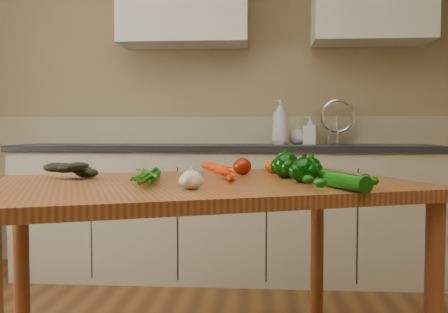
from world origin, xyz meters
name	(u,v)px	position (x,y,z in m)	size (l,w,h in m)	color
room	(103,41)	(0.00, 0.17, 1.25)	(4.04, 5.04, 2.64)	brown
counter_run	(227,209)	(0.21, 2.19, 0.46)	(2.84, 0.64, 1.14)	#B7B298
table	(206,205)	(0.24, 0.65, 0.72)	(1.76, 1.45, 0.81)	#9B582D
soap_bottle_a	(281,122)	(0.58, 2.29, 1.06)	(0.12, 0.12, 0.32)	silver
soap_bottle_b	(310,130)	(0.79, 2.30, 1.00)	(0.09, 0.09, 0.20)	silver
soap_bottle_c	(298,133)	(0.70, 2.36, 0.98)	(0.12, 0.12, 0.15)	silver
carrot_bunch	(199,171)	(0.21, 0.67, 0.84)	(0.28, 0.22, 0.08)	#ED3805
leafy_greens	(71,165)	(-0.30, 0.70, 0.86)	(0.22, 0.19, 0.11)	black
garlic_bulb	(191,180)	(0.22, 0.38, 0.84)	(0.07, 0.07, 0.06)	white
pepper_a	(286,165)	(0.54, 0.79, 0.86)	(0.10, 0.10, 0.10)	#022F03
pepper_b	(312,167)	(0.65, 0.83, 0.85)	(0.08, 0.08, 0.08)	#022F03
pepper_c	(304,170)	(0.60, 0.61, 0.85)	(0.09, 0.09, 0.09)	#022F03
tomato_a	(242,166)	(0.36, 0.93, 0.84)	(0.08, 0.08, 0.07)	#7F1302
tomato_b	(273,166)	(0.50, 1.00, 0.84)	(0.07, 0.07, 0.06)	#D24C05
tomato_c	(281,166)	(0.53, 0.99, 0.84)	(0.08, 0.08, 0.07)	#D24C05
zucchini_a	(337,178)	(0.71, 0.52, 0.83)	(0.05, 0.05, 0.21)	#074407
zucchini_b	(347,182)	(0.72, 0.40, 0.83)	(0.05, 0.05, 0.20)	#074407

